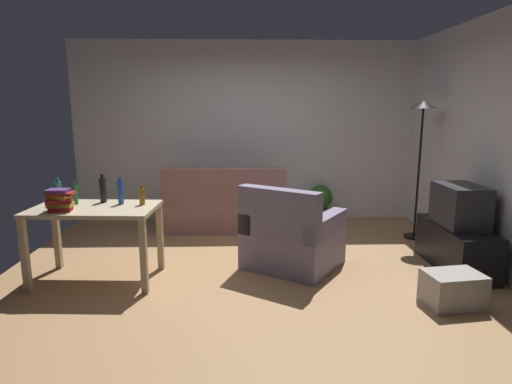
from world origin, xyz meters
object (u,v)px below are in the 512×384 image
at_px(tv_stand, 456,247).
at_px(desk, 95,218).
at_px(torchiere_lamp, 422,132).
at_px(bottle_amber, 142,196).
at_px(potted_plant, 320,201).
at_px(armchair, 291,239).
at_px(book_stack, 60,200).
at_px(bottle_dark, 103,190).
at_px(storage_box, 453,289).
at_px(tv, 460,205).
at_px(bottle_green, 75,195).
at_px(bottle_blue, 120,192).
at_px(bottle_tall, 59,192).
at_px(couch, 225,208).

distance_m(tv_stand, desk, 3.80).
height_order(torchiere_lamp, bottle_amber, torchiere_lamp).
distance_m(desk, potted_plant, 3.43).
distance_m(armchair, book_stack, 2.35).
height_order(bottle_dark, book_stack, bottle_dark).
bearing_deg(storage_box, bottle_amber, 165.00).
height_order(tv, storage_box, tv).
height_order(bottle_green, bottle_blue, bottle_blue).
relative_size(potted_plant, storage_box, 1.19).
distance_m(bottle_tall, bottle_green, 0.23).
xyz_separation_m(bottle_blue, book_stack, (-0.49, -0.28, -0.02)).
xyz_separation_m(couch, bottle_tall, (-1.65, -1.60, 0.56)).
xyz_separation_m(tv, bottle_tall, (-4.21, 0.04, 0.17)).
xyz_separation_m(potted_plant, bottle_tall, (-3.08, -1.91, 0.54)).
relative_size(bottle_blue, bottle_amber, 1.39).
xyz_separation_m(torchiere_lamp, bottle_blue, (-3.54, -1.18, -0.53)).
relative_size(bottle_dark, bottle_blue, 1.05).
distance_m(tv_stand, bottle_blue, 3.60).
bearing_deg(bottle_dark, book_stack, -127.92).
bearing_deg(couch, potted_plant, -167.71).
height_order(bottle_dark, bottle_amber, bottle_dark).
distance_m(bottle_tall, book_stack, 0.43).
xyz_separation_m(bottle_blue, bottle_amber, (0.22, -0.04, -0.04)).
distance_m(bottle_blue, book_stack, 0.57).
distance_m(potted_plant, bottle_dark, 3.31).
distance_m(tv_stand, bottle_amber, 3.37).
bearing_deg(storage_box, bottle_dark, 164.72).
distance_m(bottle_tall, bottle_blue, 0.67).
relative_size(storage_box, bottle_amber, 2.37).
height_order(tv, bottle_tall, bottle_tall).
height_order(couch, tv, same).
height_order(tv_stand, storage_box, tv_stand).
distance_m(storage_box, bottle_tall, 3.92).
height_order(torchiere_lamp, bottle_tall, torchiere_lamp).
height_order(couch, bottle_blue, bottle_blue).
relative_size(bottle_tall, bottle_green, 1.11).
height_order(tv, bottle_green, bottle_green).
height_order(torchiere_lamp, bottle_dark, torchiere_lamp).
relative_size(bottle_green, bottle_blue, 0.81).
bearing_deg(torchiere_lamp, bottle_green, -163.64).
distance_m(couch, bottle_dark, 2.10).
height_order(torchiere_lamp, book_stack, torchiere_lamp).
xyz_separation_m(couch, tv_stand, (2.56, -1.64, -0.07)).
relative_size(couch, tv, 2.82).
height_order(tv_stand, desk, desk).
distance_m(tv_stand, book_stack, 4.10).
xyz_separation_m(armchair, book_stack, (-2.25, -0.44, 0.54)).
height_order(couch, bottle_dark, bottle_dark).
distance_m(torchiere_lamp, bottle_blue, 3.77).
height_order(bottle_tall, bottle_amber, bottle_tall).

